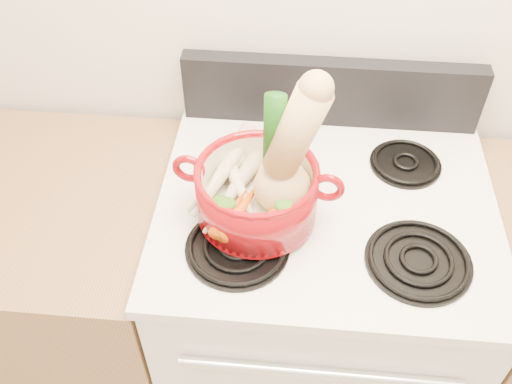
# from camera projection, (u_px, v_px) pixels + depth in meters

# --- Properties ---
(stove_body) EXTENTS (0.76, 0.65, 0.92)m
(stove_body) POSITION_uv_depth(u_px,v_px,m) (312.00, 316.00, 1.67)
(stove_body) COLOR silver
(stove_body) RESTS_ON floor
(cooktop) EXTENTS (0.78, 0.67, 0.03)m
(cooktop) POSITION_uv_depth(u_px,v_px,m) (326.00, 205.00, 1.33)
(cooktop) COLOR silver
(cooktop) RESTS_ON stove_body
(control_backsplash) EXTENTS (0.76, 0.05, 0.18)m
(control_backsplash) POSITION_uv_depth(u_px,v_px,m) (331.00, 92.00, 1.46)
(control_backsplash) COLOR black
(control_backsplash) RESTS_ON cooktop
(oven_handle) EXTENTS (0.60, 0.02, 0.02)m
(oven_handle) POSITION_uv_depth(u_px,v_px,m) (319.00, 373.00, 1.20)
(oven_handle) COLOR silver
(oven_handle) RESTS_ON stove_body
(burner_front_left) EXTENTS (0.22, 0.22, 0.02)m
(burner_front_left) POSITION_uv_depth(u_px,v_px,m) (237.00, 247.00, 1.21)
(burner_front_left) COLOR black
(burner_front_left) RESTS_ON cooktop
(burner_front_right) EXTENTS (0.22, 0.22, 0.02)m
(burner_front_right) POSITION_uv_depth(u_px,v_px,m) (419.00, 260.00, 1.19)
(burner_front_right) COLOR black
(burner_front_right) RESTS_ON cooktop
(burner_back_left) EXTENTS (0.17, 0.17, 0.02)m
(burner_back_left) POSITION_uv_depth(u_px,v_px,m) (251.00, 153.00, 1.42)
(burner_back_left) COLOR black
(burner_back_left) RESTS_ON cooktop
(burner_back_right) EXTENTS (0.17, 0.17, 0.02)m
(burner_back_right) POSITION_uv_depth(u_px,v_px,m) (406.00, 162.00, 1.39)
(burner_back_right) COLOR black
(burner_back_right) RESTS_ON cooktop
(dutch_oven) EXTENTS (0.29, 0.29, 0.13)m
(dutch_oven) POSITION_uv_depth(u_px,v_px,m) (257.00, 193.00, 1.22)
(dutch_oven) COLOR maroon
(dutch_oven) RESTS_ON burner_front_left
(pot_handle_left) EXTENTS (0.07, 0.02, 0.07)m
(pot_handle_left) POSITION_uv_depth(u_px,v_px,m) (189.00, 169.00, 1.21)
(pot_handle_left) COLOR maroon
(pot_handle_left) RESTS_ON dutch_oven
(pot_handle_right) EXTENTS (0.07, 0.02, 0.07)m
(pot_handle_right) POSITION_uv_depth(u_px,v_px,m) (327.00, 188.00, 1.17)
(pot_handle_right) COLOR maroon
(pot_handle_right) RESTS_ON dutch_oven
(squash) EXTENTS (0.22, 0.14, 0.34)m
(squash) POSITION_uv_depth(u_px,v_px,m) (298.00, 152.00, 1.13)
(squash) COLOR tan
(squash) RESTS_ON dutch_oven
(leek) EXTENTS (0.05, 0.07, 0.29)m
(leek) POSITION_uv_depth(u_px,v_px,m) (274.00, 153.00, 1.15)
(leek) COLOR silver
(leek) RESTS_ON dutch_oven
(ginger) EXTENTS (0.08, 0.06, 0.04)m
(ginger) POSITION_uv_depth(u_px,v_px,m) (273.00, 171.00, 1.29)
(ginger) COLOR tan
(ginger) RESTS_ON dutch_oven
(parsnip_0) EXTENTS (0.14, 0.24, 0.07)m
(parsnip_0) POSITION_uv_depth(u_px,v_px,m) (233.00, 190.00, 1.24)
(parsnip_0) COLOR beige
(parsnip_0) RESTS_ON dutch_oven
(parsnip_1) EXTENTS (0.13, 0.18, 0.05)m
(parsnip_1) POSITION_uv_depth(u_px,v_px,m) (215.00, 182.00, 1.25)
(parsnip_1) COLOR beige
(parsnip_1) RESTS_ON dutch_oven
(parsnip_2) EXTENTS (0.13, 0.20, 0.06)m
(parsnip_2) POSITION_uv_depth(u_px,v_px,m) (238.00, 182.00, 1.25)
(parsnip_2) COLOR #EEE7C1
(parsnip_2) RESTS_ON dutch_oven
(parsnip_3) EXTENTS (0.10, 0.18, 0.05)m
(parsnip_3) POSITION_uv_depth(u_px,v_px,m) (213.00, 185.00, 1.23)
(parsnip_3) COLOR beige
(parsnip_3) RESTS_ON dutch_oven
(parsnip_4) EXTENTS (0.12, 0.24, 0.07)m
(parsnip_4) POSITION_uv_depth(u_px,v_px,m) (229.00, 164.00, 1.26)
(parsnip_4) COLOR beige
(parsnip_4) RESTS_ON dutch_oven
(carrot_0) EXTENTS (0.09, 0.17, 0.05)m
(carrot_0) POSITION_uv_depth(u_px,v_px,m) (241.00, 211.00, 1.20)
(carrot_0) COLOR #D0420A
(carrot_0) RESTS_ON dutch_oven
(carrot_1) EXTENTS (0.08, 0.13, 0.04)m
(carrot_1) POSITION_uv_depth(u_px,v_px,m) (230.00, 213.00, 1.19)
(carrot_1) COLOR #C45709
(carrot_1) RESTS_ON dutch_oven
(carrot_2) EXTENTS (0.10, 0.15, 0.04)m
(carrot_2) POSITION_uv_depth(u_px,v_px,m) (270.00, 206.00, 1.20)
(carrot_2) COLOR #D54F0A
(carrot_2) RESTS_ON dutch_oven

